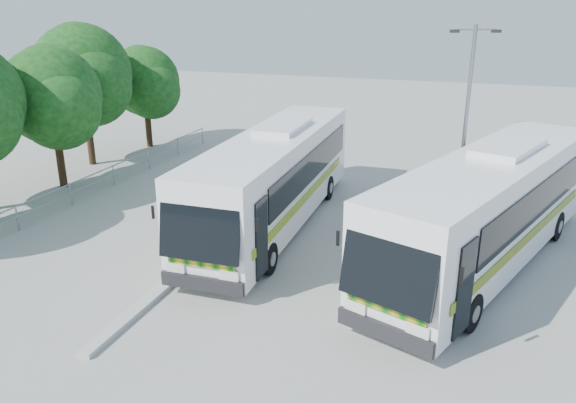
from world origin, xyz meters
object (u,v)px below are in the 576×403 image
at_px(tree_far_e, 146,82).
at_px(lamppost, 466,118).
at_px(tree_far_c, 53,96).
at_px(coach_adjacent, 489,207).
at_px(coach_main, 275,177).
at_px(tree_far_d, 84,73).

relative_size(tree_far_e, lamppost, 0.79).
bearing_deg(tree_far_c, coach_adjacent, -6.98).
bearing_deg(coach_main, coach_adjacent, -9.03).
distance_m(tree_far_c, coach_adjacent, 19.15).
bearing_deg(coach_main, lamppost, 21.75).
height_order(tree_far_c, tree_far_e, tree_far_c).
relative_size(tree_far_c, coach_main, 0.50).
distance_m(tree_far_d, coach_adjacent, 21.14).
xyz_separation_m(coach_main, lamppost, (6.64, 2.85, 2.17)).
bearing_deg(coach_main, tree_far_c, 172.03).
bearing_deg(tree_far_d, coach_main, -22.00).
distance_m(tree_far_c, tree_far_e, 8.22).
bearing_deg(tree_far_d, tree_far_c, -72.17).
bearing_deg(tree_far_d, coach_adjacent, -16.67).
height_order(tree_far_c, coach_main, tree_far_c).
xyz_separation_m(tree_far_e, lamppost, (18.27, -6.63, 0.24)).
relative_size(coach_main, lamppost, 1.73).
distance_m(tree_far_d, coach_main, 13.58).
bearing_deg(lamppost, tree_far_d, 154.16).
height_order(tree_far_e, coach_main, tree_far_e).
height_order(coach_main, coach_adjacent, coach_adjacent).
bearing_deg(coach_adjacent, tree_far_d, -176.71).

